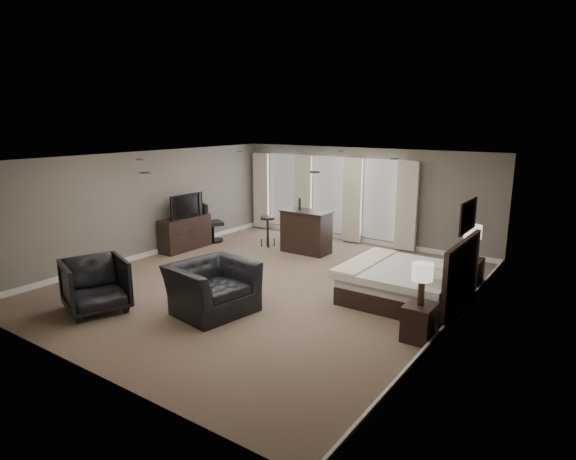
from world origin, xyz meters
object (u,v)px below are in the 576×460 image
Objects in this scene: nightstand_far at (469,273)px; tv at (184,215)px; bar_counter at (306,232)px; lamp_near at (422,284)px; bar_stool_left at (268,232)px; desk_chair at (213,222)px; bed at (401,266)px; dresser at (185,233)px; nightstand_near at (419,322)px; lamp_far at (472,242)px; armchair_near at (212,279)px; bar_stool_right at (304,237)px; armchair_far at (95,283)px.

tv reaches higher than nightstand_far.
bar_counter is (2.77, 1.55, -0.38)m from tv.
lamp_near reaches higher than bar_stool_left.
bar_stool_left is 0.74× the size of desk_chair.
bed is 1.41× the size of dresser.
tv is (-6.92, 1.69, 0.64)m from nightstand_near.
bed is at bearing -121.54° from lamp_far.
armchair_near is at bearing -65.32° from bar_stool_left.
bar_stool_right is at bearing 29.88° from dresser.
armchair_near is at bearing -163.62° from lamp_near.
bed is at bearing -29.24° from armchair_far.
bar_stool_right is at bearing 142.53° from lamp_near.
bed reaches higher than bar_counter.
dresser is at bearing 166.31° from lamp_near.
bar_counter is at bearing 142.08° from lamp_near.
desk_chair is at bearing -168.49° from bar_stool_right.
nightstand_near is 0.86× the size of lamp_near.
armchair_near reaches higher than nightstand_near.
bed is 3.14× the size of lamp_near.
armchair_far is at bearing -139.68° from bed.
nightstand_far is 0.56× the size of tv.
armchair_far is 5.15m from desk_chair.
lamp_far is 0.63× the size of desk_chair.
bed is 3.64× the size of nightstand_near.
bed reaches higher than nightstand_far.
nightstand_near is at bearing -64.20° from armchair_near.
desk_chair is at bearing 88.29° from dresser.
lamp_near is at bearing -64.20° from armchair_near.
armchair_near is at bearing -35.94° from armchair_far.
bar_counter is at bearing 19.41° from armchair_near.
lamp_near is 7.12m from tv.
bar_stool_left is (-5.30, 3.13, -0.49)m from lamp_near.
lamp_near is 5.27m from bar_counter.
lamp_near is (0.00, -2.90, 0.60)m from nightstand_far.
bed is 3.45× the size of nightstand_far.
lamp_near is at bearing -173.89° from desk_chair.
lamp_far is at bearing -150.82° from desk_chair.
dresser is 1.41× the size of armchair_far.
armchair_far is 1.28× the size of bar_stool_left.
armchair_near is at bearing -37.36° from dresser.
bed is 1.51× the size of armchair_near.
lamp_far reaches higher than nightstand_far.
desk_chair is at bearing -168.89° from bar_counter.
dresser is at bearing -138.37° from bar_stool_left.
dresser is 1.37× the size of tv.
nightstand_far is at bearing -4.57° from bar_counter.
lamp_far is 0.90× the size of bar_stool_right.
nightstand_far is 0.44× the size of armchair_near.
bed is 3.51m from armchair_near.
desk_chair reaches higher than nightstand_near.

